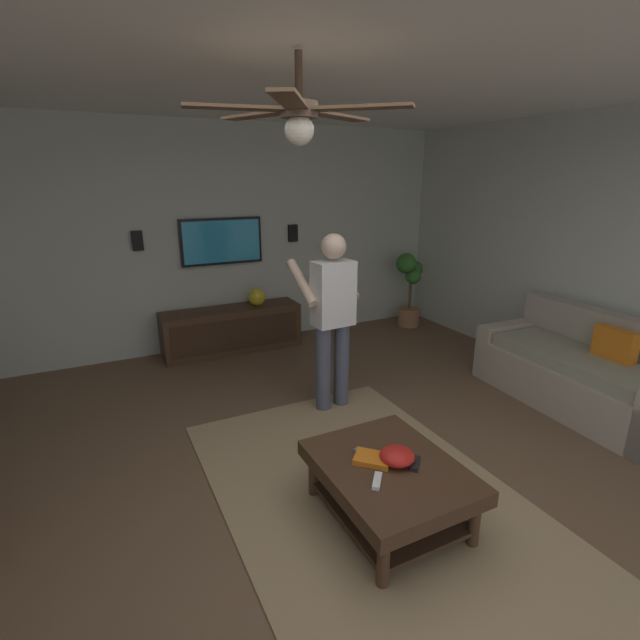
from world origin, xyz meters
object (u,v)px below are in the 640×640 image
object	(u,v)px
media_console	(232,329)
bowl	(397,456)
potted_plant_tall	(410,286)
coffee_table	(389,479)
remote_black	(415,464)
book	(372,459)
wall_speaker_right	(137,241)
ceiling_fan	(298,115)
person_standing	(332,312)
tv	(222,241)
couch	(583,374)
vase_round	(257,297)
remote_white	(377,481)
wall_speaker_left	(293,233)
remote_grey	(364,454)

from	to	relation	value
media_console	bowl	world-z (taller)	media_console
potted_plant_tall	coffee_table	bearing A→B (deg)	141.24
bowl	remote_black	xyz separation A→B (m)	(-0.07, -0.09, -0.04)
media_console	book	bearing A→B (deg)	-1.20
wall_speaker_right	ceiling_fan	world-z (taller)	ceiling_fan
remote_black	book	size ratio (longest dim) A/B	0.68
potted_plant_tall	wall_speaker_right	size ratio (longest dim) A/B	4.95
person_standing	bowl	xyz separation A→B (m)	(-1.52, 0.35, -0.48)
coffee_table	media_console	distance (m)	3.39
tv	book	xyz separation A→B (m)	(-3.55, 0.07, -0.93)
book	wall_speaker_right	xyz separation A→B (m)	(3.57, 0.90, 0.99)
couch	vase_round	distance (m)	3.67
remote_white	wall_speaker_left	bearing A→B (deg)	23.50
media_console	vase_round	size ratio (longest dim) A/B	7.73
couch	bowl	size ratio (longest dim) A/B	9.01
wall_speaker_right	media_console	bearing A→B (deg)	-104.71
person_standing	remote_grey	xyz separation A→B (m)	(-1.37, 0.50, -0.52)
remote_grey	wall_speaker_left	bearing A→B (deg)	149.12
remote_white	book	bearing A→B (deg)	14.70
remote_white	remote_black	xyz separation A→B (m)	(0.04, -0.30, 0.00)
person_standing	potted_plant_tall	bearing A→B (deg)	-55.55
wall_speaker_right	ceiling_fan	xyz separation A→B (m)	(-3.22, -0.58, 1.01)
wall_speaker_left	vase_round	bearing A→B (deg)	113.45
ceiling_fan	tv	bearing A→B (deg)	-6.97
tv	wall_speaker_left	xyz separation A→B (m)	(0.01, -0.96, 0.05)
book	remote_white	bearing A→B (deg)	109.31
bowl	remote_white	distance (m)	0.25
bowl	remote_grey	xyz separation A→B (m)	(0.16, 0.14, -0.04)
potted_plant_tall	remote_grey	world-z (taller)	potted_plant_tall
media_console	tv	size ratio (longest dim) A/B	1.69
person_standing	potted_plant_tall	xyz separation A→B (m)	(1.68, -2.16, -0.32)
tv	remote_black	size ratio (longest dim) A/B	6.71
remote_black	vase_round	size ratio (longest dim) A/B	0.68
tv	remote_white	bearing A→B (deg)	-2.45
remote_grey	vase_round	bearing A→B (deg)	158.40
ceiling_fan	wall_speaker_left	bearing A→B (deg)	-22.76
tv	wall_speaker_left	size ratio (longest dim) A/B	4.57
potted_plant_tall	vase_round	xyz separation A→B (m)	(0.17, 2.24, 0.05)
couch	remote_black	xyz separation A→B (m)	(-0.55, 2.41, 0.09)
remote_white	ceiling_fan	xyz separation A→B (m)	(0.54, 0.23, 2.00)
couch	remote_grey	size ratio (longest dim) A/B	12.98
tv	vase_round	bearing A→B (deg)	51.98
coffee_table	remote_grey	distance (m)	0.21
book	wall_speaker_right	size ratio (longest dim) A/B	1.00
remote_white	vase_round	xyz separation A→B (m)	(3.48, -0.49, 0.25)
coffee_table	remote_black	distance (m)	0.20
media_console	remote_grey	distance (m)	3.24
coffee_table	book	distance (m)	0.16
couch	vase_round	world-z (taller)	couch
media_console	wall_speaker_left	size ratio (longest dim) A/B	7.73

